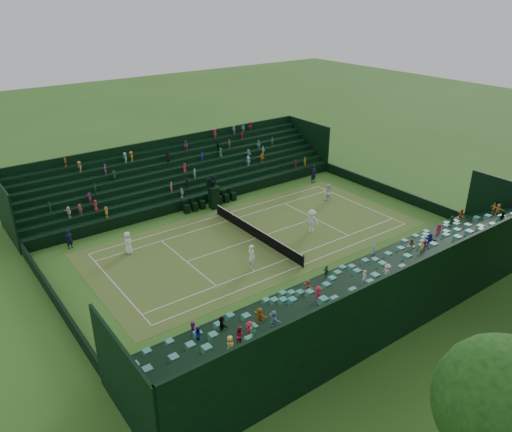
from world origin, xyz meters
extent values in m
plane|color=#36651F|center=(0.00, 0.00, 0.00)|extent=(160.00, 160.00, 0.00)
cube|color=#3F7C29|center=(0.00, 0.00, 0.01)|extent=(12.97, 26.77, 0.01)
cube|color=black|center=(0.00, 15.88, 0.50)|extent=(17.17, 0.20, 1.00)
cube|color=black|center=(0.00, -15.88, 0.50)|extent=(17.17, 0.20, 1.00)
cube|color=black|center=(8.48, 0.00, 0.50)|extent=(0.20, 31.77, 1.00)
cube|color=black|center=(-8.48, 0.00, 0.50)|extent=(0.20, 31.77, 1.00)
cube|color=black|center=(8.98, 0.00, 0.50)|extent=(0.80, 32.00, 1.00)
cube|color=black|center=(9.79, 0.00, 0.72)|extent=(0.80, 32.00, 1.45)
cube|color=black|center=(10.58, 0.00, 0.95)|extent=(0.80, 32.00, 1.90)
cube|color=black|center=(11.38, 0.00, 1.18)|extent=(0.80, 32.00, 2.35)
cube|color=black|center=(12.18, 0.00, 1.40)|extent=(0.80, 32.00, 2.80)
cube|color=black|center=(12.98, 0.00, 1.62)|extent=(0.80, 32.00, 3.25)
cube|color=black|center=(13.79, 0.00, 1.85)|extent=(0.80, 32.00, 3.70)
cube|color=black|center=(14.59, 0.00, 2.08)|extent=(0.80, 32.00, 4.15)
cube|color=black|center=(15.08, 0.00, 2.45)|extent=(0.20, 32.00, 4.90)
cube|color=black|center=(-8.98, 0.00, 0.50)|extent=(0.80, 32.00, 1.00)
cube|color=black|center=(-9.79, 0.00, 0.72)|extent=(0.80, 32.00, 1.45)
cube|color=black|center=(-10.58, 0.00, 0.95)|extent=(0.80, 32.00, 1.90)
cube|color=black|center=(-11.38, 0.00, 1.18)|extent=(0.80, 32.00, 2.35)
cube|color=black|center=(-12.18, 0.00, 1.40)|extent=(0.80, 32.00, 2.80)
cube|color=black|center=(-12.98, 0.00, 1.62)|extent=(0.80, 32.00, 3.25)
cube|color=black|center=(-13.79, 0.00, 1.85)|extent=(0.80, 32.00, 3.70)
cube|color=black|center=(-14.59, 0.00, 2.08)|extent=(0.80, 32.00, 4.15)
cube|color=black|center=(-15.08, 0.00, 2.45)|extent=(0.20, 32.00, 4.90)
cylinder|color=black|center=(-5.79, 0.00, 0.53)|extent=(0.10, 0.10, 1.06)
cylinder|color=black|center=(5.79, 0.00, 0.53)|extent=(0.10, 0.10, 1.06)
cube|color=black|center=(0.00, 0.00, 0.46)|extent=(11.57, 0.02, 0.86)
cube|color=white|center=(0.00, 0.00, 0.93)|extent=(11.57, 0.04, 0.07)
sphere|color=#154413|center=(23.39, -6.29, 5.02)|extent=(4.95, 4.95, 4.95)
cube|color=black|center=(-7.21, 0.54, 0.99)|extent=(0.77, 0.77, 1.98)
cube|color=black|center=(-7.21, 0.54, 2.04)|extent=(0.99, 0.99, 0.11)
cube|color=black|center=(-7.60, 0.54, 2.42)|extent=(0.09, 0.99, 0.77)
imported|color=black|center=(-7.21, 0.54, 2.60)|extent=(0.51, 0.58, 1.02)
cube|color=black|center=(-7.71, -2.04, 0.40)|extent=(0.50, 0.50, 0.79)
cube|color=black|center=(-7.96, -2.04, 0.89)|extent=(0.06, 0.50, 0.50)
cube|color=black|center=(-7.71, -1.24, 0.40)|extent=(0.50, 0.50, 0.79)
cube|color=black|center=(-7.96, -1.24, 0.89)|extent=(0.06, 0.50, 0.50)
cube|color=black|center=(-7.71, -0.44, 0.40)|extent=(0.50, 0.50, 0.79)
cube|color=black|center=(-7.96, -0.44, 0.89)|extent=(0.06, 0.50, 0.50)
cube|color=black|center=(-7.71, 1.36, 0.40)|extent=(0.50, 0.50, 0.79)
cube|color=black|center=(-7.96, 1.36, 0.89)|extent=(0.06, 0.50, 0.50)
cube|color=black|center=(-7.71, 2.16, 0.40)|extent=(0.50, 0.50, 0.79)
cube|color=black|center=(-7.96, 2.16, 0.89)|extent=(0.06, 0.50, 0.50)
cube|color=black|center=(-7.71, 2.96, 0.40)|extent=(0.50, 0.50, 0.79)
cube|color=black|center=(-7.96, 2.96, 0.89)|extent=(0.06, 0.50, 0.50)
imported|color=white|center=(-3.81, -9.30, 0.89)|extent=(0.90, 0.61, 1.79)
imported|color=white|center=(3.73, -3.13, 1.00)|extent=(0.76, 0.53, 2.00)
imported|color=white|center=(-2.06, 9.98, 0.88)|extent=(0.90, 0.73, 1.76)
imported|color=white|center=(1.70, 4.47, 0.98)|extent=(1.46, 1.26, 1.96)
imported|color=black|center=(-6.61, 12.30, 1.00)|extent=(0.64, 0.82, 1.99)
imported|color=black|center=(-7.25, -12.64, 0.80)|extent=(0.51, 0.66, 1.59)
camera|label=1|loc=(28.94, -21.37, 18.59)|focal=35.00mm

